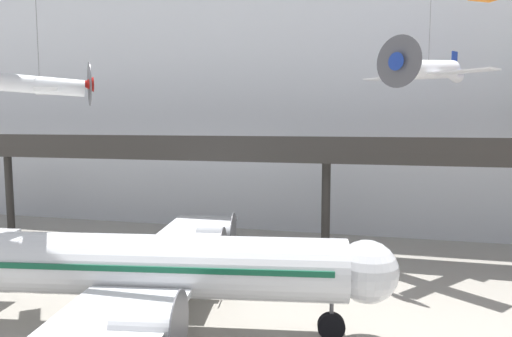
% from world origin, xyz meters
% --- Properties ---
extents(hangar_back_wall, '(140.00, 3.00, 24.46)m').
position_xyz_m(hangar_back_wall, '(0.00, 30.58, 12.23)').
color(hangar_back_wall, silver).
rests_on(hangar_back_wall, ground).
extents(mezzanine_walkway, '(110.00, 3.20, 9.19)m').
position_xyz_m(mezzanine_walkway, '(0.00, 22.78, 7.56)').
color(mezzanine_walkway, '#2D2B28').
rests_on(mezzanine_walkway, ground).
extents(airliner_silver_main, '(25.33, 29.05, 9.03)m').
position_xyz_m(airliner_silver_main, '(-7.58, 6.85, 3.29)').
color(airliner_silver_main, silver).
rests_on(airliner_silver_main, ground).
extents(suspended_plane_white_twin, '(8.12, 7.59, 6.13)m').
position_xyz_m(suspended_plane_white_twin, '(6.98, 20.23, 13.71)').
color(suspended_plane_white_twin, silver).
extents(suspended_plane_silver_racer, '(5.42, 5.73, 7.36)m').
position_xyz_m(suspended_plane_silver_racer, '(-13.19, 7.73, 12.11)').
color(suspended_plane_silver_racer, silver).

